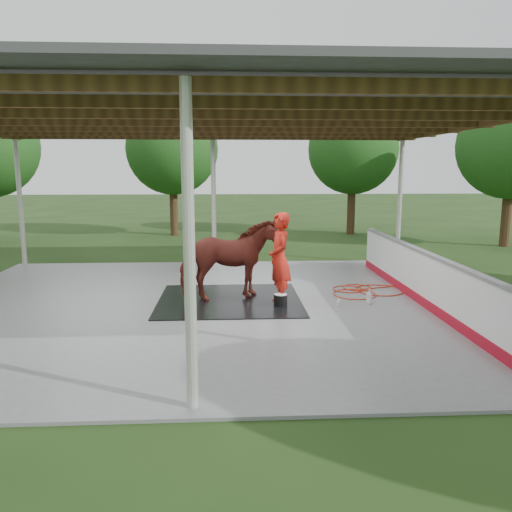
{
  "coord_description": "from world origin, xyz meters",
  "views": [
    {
      "loc": [
        0.47,
        -10.41,
        2.9
      ],
      "look_at": [
        1.02,
        -0.14,
        1.11
      ],
      "focal_mm": 35.0,
      "sensor_mm": 36.0,
      "label": 1
    }
  ],
  "objects_px": {
    "horse": "(229,260)",
    "wash_bucket": "(280,300)",
    "handler": "(280,259)",
    "dasher_board": "(420,277)"
  },
  "relations": [
    {
      "from": "horse",
      "to": "handler",
      "type": "xyz_separation_m",
      "value": [
        1.07,
        -0.33,
        0.08
      ]
    },
    {
      "from": "horse",
      "to": "wash_bucket",
      "type": "xyz_separation_m",
      "value": [
        1.07,
        -0.54,
        -0.77
      ]
    },
    {
      "from": "wash_bucket",
      "to": "dasher_board",
      "type": "bearing_deg",
      "value": 4.77
    },
    {
      "from": "horse",
      "to": "handler",
      "type": "relative_size",
      "value": 1.06
    },
    {
      "from": "horse",
      "to": "wash_bucket",
      "type": "bearing_deg",
      "value": -131.71
    },
    {
      "from": "dasher_board",
      "to": "wash_bucket",
      "type": "relative_size",
      "value": 27.68
    },
    {
      "from": "handler",
      "to": "wash_bucket",
      "type": "height_order",
      "value": "handler"
    },
    {
      "from": "dasher_board",
      "to": "wash_bucket",
      "type": "height_order",
      "value": "dasher_board"
    },
    {
      "from": "horse",
      "to": "wash_bucket",
      "type": "height_order",
      "value": "horse"
    },
    {
      "from": "dasher_board",
      "to": "wash_bucket",
      "type": "distance_m",
      "value": 3.11
    }
  ]
}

